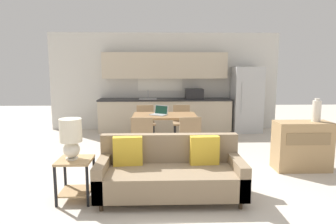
{
  "coord_description": "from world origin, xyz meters",
  "views": [
    {
      "loc": [
        -0.18,
        -3.85,
        1.75
      ],
      "look_at": [
        -0.01,
        1.5,
        0.95
      ],
      "focal_mm": 32.0,
      "sensor_mm": 36.0,
      "label": 1
    }
  ],
  "objects_px": {
    "dining_table": "(165,118)",
    "table_lamp": "(71,136)",
    "dining_chair_far_right": "(182,121)",
    "dining_chair_near_left": "(142,136)",
    "dining_chair_far_left": "(146,121)",
    "laptop": "(160,113)",
    "couch": "(170,173)",
    "dining_chair_near_right": "(189,136)",
    "refrigerator": "(246,99)",
    "side_table": "(75,173)",
    "credenza": "(302,146)",
    "vase": "(317,111)"
  },
  "relations": [
    {
      "from": "refrigerator",
      "to": "side_table",
      "type": "height_order",
      "value": "refrigerator"
    },
    {
      "from": "dining_table",
      "to": "table_lamp",
      "type": "distance_m",
      "value": 2.72
    },
    {
      "from": "dining_chair_far_right",
      "to": "dining_chair_far_left",
      "type": "relative_size",
      "value": 1.0
    },
    {
      "from": "refrigerator",
      "to": "dining_chair_near_right",
      "type": "height_order",
      "value": "refrigerator"
    },
    {
      "from": "vase",
      "to": "laptop",
      "type": "bearing_deg",
      "value": 153.84
    },
    {
      "from": "dining_table",
      "to": "side_table",
      "type": "distance_m",
      "value": 2.73
    },
    {
      "from": "side_table",
      "to": "laptop",
      "type": "xyz_separation_m",
      "value": [
        1.12,
        2.42,
        0.43
      ]
    },
    {
      "from": "refrigerator",
      "to": "dining_chair_far_left",
      "type": "distance_m",
      "value": 2.95
    },
    {
      "from": "table_lamp",
      "to": "vase",
      "type": "height_order",
      "value": "vase"
    },
    {
      "from": "laptop",
      "to": "table_lamp",
      "type": "bearing_deg",
      "value": -83.7
    },
    {
      "from": "dining_chair_near_left",
      "to": "laptop",
      "type": "height_order",
      "value": "laptop"
    },
    {
      "from": "dining_chair_near_left",
      "to": "dining_chair_near_right",
      "type": "bearing_deg",
      "value": -179.79
    },
    {
      "from": "dining_chair_far_left",
      "to": "laptop",
      "type": "xyz_separation_m",
      "value": [
        0.33,
        -0.74,
        0.32
      ]
    },
    {
      "from": "couch",
      "to": "laptop",
      "type": "distance_m",
      "value": 2.38
    },
    {
      "from": "refrigerator",
      "to": "vase",
      "type": "height_order",
      "value": "refrigerator"
    },
    {
      "from": "vase",
      "to": "couch",
      "type": "bearing_deg",
      "value": -157.88
    },
    {
      "from": "dining_table",
      "to": "vase",
      "type": "height_order",
      "value": "vase"
    },
    {
      "from": "dining_table",
      "to": "couch",
      "type": "bearing_deg",
      "value": -89.39
    },
    {
      "from": "table_lamp",
      "to": "vase",
      "type": "bearing_deg",
      "value": 16.18
    },
    {
      "from": "side_table",
      "to": "credenza",
      "type": "relative_size",
      "value": 0.61
    },
    {
      "from": "dining_chair_far_right",
      "to": "laptop",
      "type": "distance_m",
      "value": 0.96
    },
    {
      "from": "dining_chair_far_right",
      "to": "dining_chair_near_left",
      "type": "bearing_deg",
      "value": -119.64
    },
    {
      "from": "vase",
      "to": "laptop",
      "type": "distance_m",
      "value": 2.96
    },
    {
      "from": "table_lamp",
      "to": "couch",
      "type": "bearing_deg",
      "value": 3.55
    },
    {
      "from": "dining_table",
      "to": "dining_chair_far_left",
      "type": "distance_m",
      "value": 0.88
    },
    {
      "from": "refrigerator",
      "to": "dining_chair_far_right",
      "type": "bearing_deg",
      "value": -149.11
    },
    {
      "from": "refrigerator",
      "to": "credenza",
      "type": "relative_size",
      "value": 1.92
    },
    {
      "from": "dining_table",
      "to": "couch",
      "type": "relative_size",
      "value": 0.69
    },
    {
      "from": "side_table",
      "to": "table_lamp",
      "type": "bearing_deg",
      "value": 168.17
    },
    {
      "from": "dining_table",
      "to": "vase",
      "type": "distance_m",
      "value": 2.88
    },
    {
      "from": "couch",
      "to": "side_table",
      "type": "xyz_separation_m",
      "value": [
        -1.25,
        -0.09,
        0.05
      ]
    },
    {
      "from": "dining_chair_near_right",
      "to": "dining_chair_far_left",
      "type": "bearing_deg",
      "value": -67.38
    },
    {
      "from": "couch",
      "to": "dining_chair_near_right",
      "type": "bearing_deg",
      "value": 75.02
    },
    {
      "from": "dining_table",
      "to": "dining_chair_far_left",
      "type": "bearing_deg",
      "value": 120.27
    },
    {
      "from": "dining_chair_near_left",
      "to": "dining_chair_far_left",
      "type": "relative_size",
      "value": 1.0
    },
    {
      "from": "vase",
      "to": "table_lamp",
      "type": "bearing_deg",
      "value": -163.82
    },
    {
      "from": "refrigerator",
      "to": "credenza",
      "type": "height_order",
      "value": "refrigerator"
    },
    {
      "from": "vase",
      "to": "laptop",
      "type": "height_order",
      "value": "vase"
    },
    {
      "from": "dining_chair_far_right",
      "to": "dining_table",
      "type": "bearing_deg",
      "value": -120.52
    },
    {
      "from": "credenza",
      "to": "dining_chair_far_left",
      "type": "height_order",
      "value": "dining_chair_far_left"
    },
    {
      "from": "credenza",
      "to": "vase",
      "type": "bearing_deg",
      "value": 5.85
    },
    {
      "from": "dining_chair_far_right",
      "to": "dining_chair_near_right",
      "type": "distance_m",
      "value": 1.54
    },
    {
      "from": "vase",
      "to": "dining_chair_near_right",
      "type": "distance_m",
      "value": 2.24
    },
    {
      "from": "dining_chair_far_right",
      "to": "dining_chair_near_right",
      "type": "height_order",
      "value": "same"
    },
    {
      "from": "dining_chair_near_left",
      "to": "dining_chair_near_right",
      "type": "relative_size",
      "value": 1.0
    },
    {
      "from": "table_lamp",
      "to": "laptop",
      "type": "relative_size",
      "value": 1.32
    },
    {
      "from": "couch",
      "to": "table_lamp",
      "type": "bearing_deg",
      "value": -176.45
    },
    {
      "from": "couch",
      "to": "vase",
      "type": "distance_m",
      "value": 2.81
    },
    {
      "from": "dining_chair_far_right",
      "to": "dining_chair_near_right",
      "type": "relative_size",
      "value": 1.0
    },
    {
      "from": "couch",
      "to": "laptop",
      "type": "height_order",
      "value": "laptop"
    }
  ]
}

